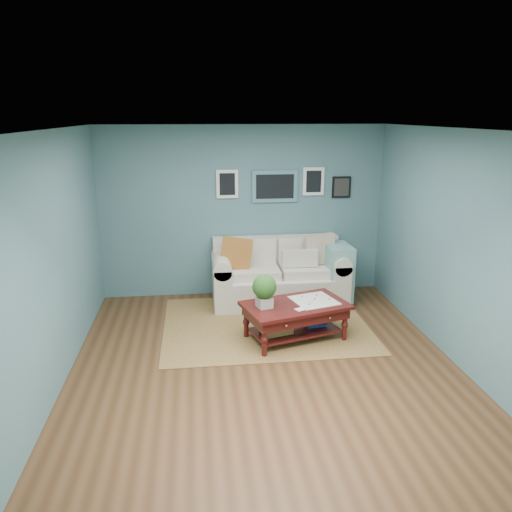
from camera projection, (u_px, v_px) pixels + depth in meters
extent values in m
plane|color=brown|center=(264.00, 364.00, 5.91)|extent=(5.00, 5.00, 0.00)
plane|color=white|center=(266.00, 129.00, 5.17)|extent=(5.00, 5.00, 0.00)
cube|color=#496B73|center=(243.00, 212.00, 7.92)|extent=(4.50, 0.02, 2.70)
cube|color=#496B73|center=(320.00, 361.00, 3.15)|extent=(4.50, 0.02, 2.70)
cube|color=#496B73|center=(55.00, 261.00, 5.27)|extent=(0.02, 5.00, 2.70)
cube|color=#496B73|center=(456.00, 248.00, 5.80)|extent=(0.02, 5.00, 2.70)
cube|color=slate|center=(275.00, 186.00, 7.85)|extent=(0.72, 0.03, 0.50)
cube|color=black|center=(275.00, 187.00, 7.83)|extent=(0.60, 0.01, 0.38)
cube|color=white|center=(227.00, 184.00, 7.75)|extent=(0.34, 0.03, 0.44)
cube|color=white|center=(313.00, 181.00, 7.90)|extent=(0.34, 0.03, 0.44)
cube|color=black|center=(341.00, 187.00, 7.98)|extent=(0.30, 0.03, 0.34)
cube|color=brown|center=(265.00, 324.00, 7.00)|extent=(2.81, 2.25, 0.01)
cube|color=white|center=(279.00, 288.00, 7.81)|extent=(1.53, 0.95, 0.45)
cube|color=white|center=(275.00, 252.00, 8.02)|extent=(2.00, 0.24, 0.52)
cube|color=white|center=(222.00, 284.00, 7.67)|extent=(0.26, 0.95, 0.67)
cube|color=white|center=(334.00, 279.00, 7.88)|extent=(0.26, 0.95, 0.67)
cylinder|color=white|center=(221.00, 263.00, 7.58)|extent=(0.28, 0.95, 0.28)
cylinder|color=white|center=(335.00, 259.00, 7.79)|extent=(0.28, 0.95, 0.28)
cube|color=white|center=(253.00, 272.00, 7.61)|extent=(0.77, 0.60, 0.14)
cube|color=white|center=(306.00, 270.00, 7.71)|extent=(0.77, 0.60, 0.14)
cube|color=white|center=(251.00, 250.00, 7.83)|extent=(0.77, 0.13, 0.39)
cube|color=white|center=(302.00, 249.00, 7.93)|extent=(0.77, 0.13, 0.39)
cube|color=#BC5C1E|center=(236.00, 253.00, 7.51)|extent=(0.52, 0.19, 0.51)
cube|color=beige|center=(320.00, 249.00, 7.74)|extent=(0.51, 0.19, 0.50)
cube|color=beige|center=(300.00, 258.00, 7.60)|extent=(0.54, 0.13, 0.26)
cube|color=#7DB0AF|center=(337.00, 272.00, 7.71)|extent=(0.37, 0.59, 0.86)
cube|color=#370C0D|center=(295.00, 305.00, 6.44)|extent=(1.48, 1.10, 0.04)
cube|color=#370C0D|center=(295.00, 312.00, 6.46)|extent=(1.37, 0.99, 0.13)
cube|color=#370C0D|center=(295.00, 330.00, 6.53)|extent=(1.23, 0.86, 0.03)
sphere|color=gold|center=(286.00, 326.00, 6.03)|extent=(0.03, 0.03, 0.03)
sphere|color=gold|center=(330.00, 318.00, 6.26)|extent=(0.03, 0.03, 0.03)
cylinder|color=#370C0D|center=(264.00, 340.00, 6.03)|extent=(0.07, 0.07, 0.45)
cylinder|color=#370C0D|center=(345.00, 325.00, 6.46)|extent=(0.07, 0.07, 0.45)
cylinder|color=#370C0D|center=(246.00, 321.00, 6.55)|extent=(0.07, 0.07, 0.45)
cylinder|color=#370C0D|center=(322.00, 309.00, 6.98)|extent=(0.07, 0.07, 0.45)
cube|color=beige|center=(264.00, 302.00, 6.30)|extent=(0.22, 0.22, 0.13)
sphere|color=#1F5318|center=(264.00, 287.00, 6.25)|extent=(0.31, 0.31, 0.31)
cube|color=silver|center=(314.00, 300.00, 6.53)|extent=(0.65, 0.65, 0.01)
cube|color=#A3844B|center=(276.00, 325.00, 6.40)|extent=(0.43, 0.36, 0.22)
cube|color=navy|center=(315.00, 321.00, 6.65)|extent=(0.31, 0.26, 0.12)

